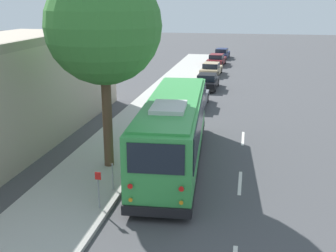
{
  "coord_description": "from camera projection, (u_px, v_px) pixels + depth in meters",
  "views": [
    {
      "loc": [
        -18.17,
        -3.24,
        7.35
      ],
      "look_at": [
        1.6,
        0.56,
        1.3
      ],
      "focal_mm": 45.0,
      "sensor_mm": 36.0,
      "label": 1
    }
  ],
  "objects": [
    {
      "name": "lane_stripe_mid",
      "position": [
        240.0,
        183.0,
        17.62
      ],
      "size": [
        2.4,
        0.14,
        0.01
      ],
      "primitive_type": "cube",
      "color": "silver",
      "rests_on": "ground"
    },
    {
      "name": "fire_hydrant",
      "position": [
        164.0,
        110.0,
        27.13
      ],
      "size": [
        0.22,
        0.22,
        0.81
      ],
      "color": "#99999E",
      "rests_on": "sidewalk_slab"
    },
    {
      "name": "parked_sedan_navy",
      "position": [
        222.0,
        54.0,
        54.92
      ],
      "size": [
        4.36,
        1.96,
        1.27
      ],
      "rotation": [
        0.0,
        0.0,
        -0.08
      ],
      "color": "#19234C",
      "rests_on": "ground"
    },
    {
      "name": "sign_post_near",
      "position": [
        99.0,
        190.0,
        14.98
      ],
      "size": [
        0.06,
        0.22,
        1.39
      ],
      "color": "gray",
      "rests_on": "sidewalk_slab"
    },
    {
      "name": "curb_strip",
      "position": [
        143.0,
        159.0,
        20.03
      ],
      "size": [
        80.0,
        0.14,
        0.15
      ],
      "primitive_type": "cube",
      "color": "#9D9A94",
      "rests_on": "ground"
    },
    {
      "name": "parked_sedan_maroon",
      "position": [
        217.0,
        60.0,
        49.22
      ],
      "size": [
        4.51,
        2.06,
        1.29
      ],
      "rotation": [
        0.0,
        0.0,
        -0.07
      ],
      "color": "maroon",
      "rests_on": "ground"
    },
    {
      "name": "parked_sedan_tan",
      "position": [
        211.0,
        69.0,
        42.73
      ],
      "size": [
        4.39,
        2.03,
        1.26
      ],
      "rotation": [
        0.0,
        0.0,
        -0.07
      ],
      "color": "tan",
      "rests_on": "ground"
    },
    {
      "name": "shuttle_bus",
      "position": [
        174.0,
        128.0,
        19.19
      ],
      "size": [
        11.38,
        3.34,
        3.3
      ],
      "rotation": [
        0.0,
        0.0,
        0.07
      ],
      "color": "green",
      "rests_on": "ground"
    },
    {
      "name": "lane_stripe_ahead",
      "position": [
        243.0,
        138.0,
        23.26
      ],
      "size": [
        2.4,
        0.14,
        0.01
      ],
      "primitive_type": "cube",
      "color": "silver",
      "rests_on": "ground"
    },
    {
      "name": "sidewalk_slab",
      "position": [
        107.0,
        156.0,
        20.36
      ],
      "size": [
        80.0,
        3.5,
        0.15
      ],
      "primitive_type": "cube",
      "color": "#B2AFA8",
      "rests_on": "ground"
    },
    {
      "name": "sign_post_far",
      "position": [
        113.0,
        177.0,
        16.53
      ],
      "size": [
        0.06,
        0.06,
        1.07
      ],
      "color": "gray",
      "rests_on": "sidewalk_slab"
    },
    {
      "name": "parked_sedan_gray",
      "position": [
        195.0,
        98.0,
        30.09
      ],
      "size": [
        4.36,
        1.75,
        1.33
      ],
      "rotation": [
        0.0,
        0.0,
        -0.0
      ],
      "color": "slate",
      "rests_on": "ground"
    },
    {
      "name": "street_tree",
      "position": [
        104.0,
        18.0,
        17.39
      ],
      "size": [
        4.88,
        4.88,
        9.34
      ],
      "color": "brown",
      "rests_on": "sidewalk_slab"
    },
    {
      "name": "parked_sedan_black",
      "position": [
        207.0,
        82.0,
        36.05
      ],
      "size": [
        4.18,
        1.86,
        1.29
      ],
      "rotation": [
        0.0,
        0.0,
        -0.02
      ],
      "color": "black",
      "rests_on": "ground"
    },
    {
      "name": "ground_plane",
      "position": [
        173.0,
        163.0,
        19.79
      ],
      "size": [
        160.0,
        160.0,
        0.0
      ],
      "primitive_type": "plane",
      "color": "#474749"
    }
  ]
}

